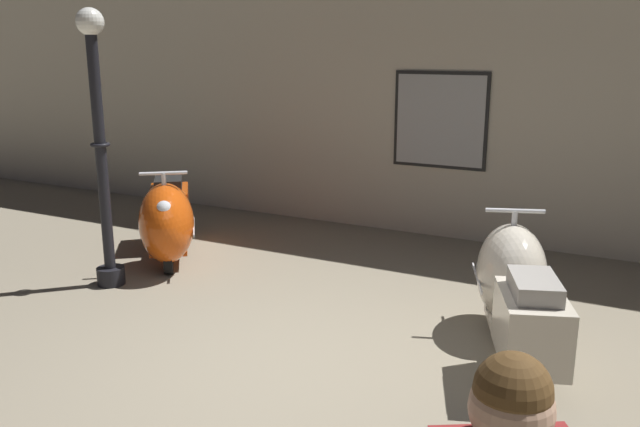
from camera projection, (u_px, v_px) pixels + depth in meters
ground_plane at (296, 373)px, 4.92m from camera, size 60.00×60.00×0.00m
showroom_back_wall at (472, 86)px, 7.94m from camera, size 18.00×0.63×3.84m
scooter_0 at (168, 219)px, 7.31m from camera, size 1.53×1.75×1.11m
scooter_1 at (516, 289)px, 5.25m from camera, size 1.08×1.83×1.08m
lamppost at (100, 147)px, 6.41m from camera, size 0.28×0.28×2.73m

